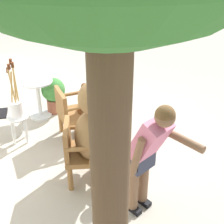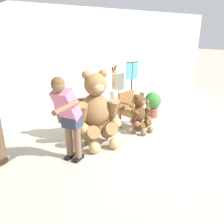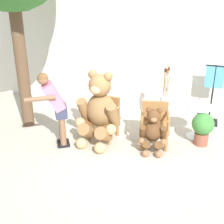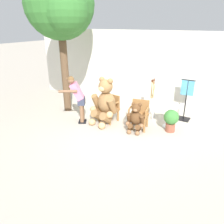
% 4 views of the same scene
% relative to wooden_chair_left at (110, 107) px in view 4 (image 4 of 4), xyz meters
% --- Properties ---
extents(ground_plane, '(60.00, 60.00, 0.00)m').
position_rel_wooden_chair_left_xyz_m(ground_plane, '(0.52, -0.64, -0.46)').
color(ground_plane, '#B2A899').
extents(back_wall, '(10.00, 0.16, 2.80)m').
position_rel_wooden_chair_left_xyz_m(back_wall, '(0.52, 1.76, 0.94)').
color(back_wall, silver).
rests_on(back_wall, ground).
extents(wooden_chair_left, '(0.63, 0.60, 0.86)m').
position_rel_wooden_chair_left_xyz_m(wooden_chair_left, '(0.00, 0.00, 0.00)').
color(wooden_chair_left, olive).
rests_on(wooden_chair_left, ground).
extents(wooden_chair_right, '(0.65, 0.62, 0.86)m').
position_rel_wooden_chair_left_xyz_m(wooden_chair_right, '(1.05, -0.00, 0.00)').
color(wooden_chair_right, olive).
rests_on(wooden_chair_right, ground).
extents(teddy_bear_large, '(0.92, 0.90, 1.49)m').
position_rel_wooden_chair_left_xyz_m(teddy_bear_large, '(-0.02, -0.26, 0.27)').
color(teddy_bear_large, olive).
rests_on(teddy_bear_large, ground).
extents(teddy_bear_small, '(0.56, 0.55, 0.90)m').
position_rel_wooden_chair_left_xyz_m(teddy_bear_small, '(1.07, -0.29, -0.02)').
color(teddy_bear_small, brown).
rests_on(teddy_bear_small, ground).
extents(person_visitor, '(0.65, 0.72, 1.53)m').
position_rel_wooden_chair_left_xyz_m(person_visitor, '(-0.78, -0.65, 0.45)').
color(person_visitor, black).
rests_on(person_visitor, ground).
extents(white_stool, '(0.34, 0.34, 0.46)m').
position_rel_wooden_chair_left_xyz_m(white_stool, '(1.11, 0.86, -0.11)').
color(white_stool, silver).
rests_on(white_stool, ground).
extents(brush_bucket, '(0.22, 0.22, 0.93)m').
position_rel_wooden_chair_left_xyz_m(brush_bucket, '(1.11, 0.86, 0.19)').
color(brush_bucket, white).
rests_on(brush_bucket, white_stool).
extents(round_side_table, '(0.56, 0.56, 0.72)m').
position_rel_wooden_chair_left_xyz_m(round_side_table, '(1.85, 0.53, -0.01)').
color(round_side_table, silver).
rests_on(round_side_table, ground).
extents(patio_tree, '(2.33, 2.21, 4.69)m').
position_rel_wooden_chair_left_xyz_m(patio_tree, '(-1.74, -0.06, 3.05)').
color(patio_tree, brown).
rests_on(patio_tree, ground).
extents(potted_plant, '(0.44, 0.44, 0.68)m').
position_rel_wooden_chair_left_xyz_m(potted_plant, '(1.97, 0.25, -0.07)').
color(potted_plant, brown).
rests_on(potted_plant, ground).
extents(clothing_display_stand, '(0.44, 0.40, 1.36)m').
position_rel_wooden_chair_left_xyz_m(clothing_display_stand, '(2.10, 1.35, 0.26)').
color(clothing_display_stand, black).
rests_on(clothing_display_stand, ground).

